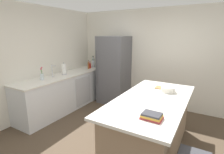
{
  "coord_description": "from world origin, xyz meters",
  "views": [
    {
      "loc": [
        1.2,
        -2.38,
        1.93
      ],
      "look_at": [
        -0.72,
        0.91,
        1.0
      ],
      "focal_mm": 27.91,
      "sensor_mm": 36.0,
      "label": 1
    }
  ],
  "objects_px": {
    "kitchen_island": "(151,125)",
    "flower_vase": "(42,76)",
    "wine_bottle": "(93,63)",
    "paper_towel_roll": "(64,69)",
    "cookbook_stack": "(152,116)",
    "sink_faucet": "(53,71)",
    "hot_sauce_bottle": "(90,66)",
    "mixing_bowl": "(168,89)",
    "refrigerator": "(114,70)",
    "cutting_board": "(164,88)",
    "soda_bottle": "(93,64)",
    "vinegar_bottle": "(89,65)"
  },
  "relations": [
    {
      "from": "sink_faucet",
      "to": "flower_vase",
      "type": "height_order",
      "value": "same"
    },
    {
      "from": "kitchen_island",
      "to": "mixing_bowl",
      "type": "xyz_separation_m",
      "value": [
        0.14,
        0.47,
        0.51
      ]
    },
    {
      "from": "paper_towel_roll",
      "to": "soda_bottle",
      "type": "relative_size",
      "value": 0.94
    },
    {
      "from": "flower_vase",
      "to": "cutting_board",
      "type": "bearing_deg",
      "value": 15.72
    },
    {
      "from": "sink_faucet",
      "to": "mixing_bowl",
      "type": "bearing_deg",
      "value": 4.92
    },
    {
      "from": "mixing_bowl",
      "to": "kitchen_island",
      "type": "bearing_deg",
      "value": -106.9
    },
    {
      "from": "hot_sauce_bottle",
      "to": "sink_faucet",
      "type": "bearing_deg",
      "value": -94.17
    },
    {
      "from": "wine_bottle",
      "to": "vinegar_bottle",
      "type": "bearing_deg",
      "value": -83.89
    },
    {
      "from": "paper_towel_roll",
      "to": "soda_bottle",
      "type": "distance_m",
      "value": 1.14
    },
    {
      "from": "hot_sauce_bottle",
      "to": "mixing_bowl",
      "type": "distance_m",
      "value": 2.83
    },
    {
      "from": "refrigerator",
      "to": "paper_towel_roll",
      "type": "distance_m",
      "value": 1.38
    },
    {
      "from": "refrigerator",
      "to": "sink_faucet",
      "type": "height_order",
      "value": "refrigerator"
    },
    {
      "from": "kitchen_island",
      "to": "cutting_board",
      "type": "relative_size",
      "value": 6.43
    },
    {
      "from": "paper_towel_roll",
      "to": "vinegar_bottle",
      "type": "xyz_separation_m",
      "value": [
        0.07,
        0.93,
        -0.03
      ]
    },
    {
      "from": "soda_bottle",
      "to": "cutting_board",
      "type": "xyz_separation_m",
      "value": [
        2.45,
        -1.07,
        -0.11
      ]
    },
    {
      "from": "sink_faucet",
      "to": "hot_sauce_bottle",
      "type": "relative_size",
      "value": 1.39
    },
    {
      "from": "refrigerator",
      "to": "flower_vase",
      "type": "xyz_separation_m",
      "value": [
        -0.89,
        -1.72,
        0.08
      ]
    },
    {
      "from": "vinegar_bottle",
      "to": "flower_vase",
      "type": "bearing_deg",
      "value": -93.42
    },
    {
      "from": "flower_vase",
      "to": "vinegar_bottle",
      "type": "distance_m",
      "value": 1.59
    },
    {
      "from": "sink_faucet",
      "to": "soda_bottle",
      "type": "relative_size",
      "value": 0.9
    },
    {
      "from": "paper_towel_roll",
      "to": "cutting_board",
      "type": "height_order",
      "value": "paper_towel_roll"
    },
    {
      "from": "wine_bottle",
      "to": "cookbook_stack",
      "type": "distance_m",
      "value": 3.63
    },
    {
      "from": "soda_bottle",
      "to": "kitchen_island",
      "type": "bearing_deg",
      "value": -35.14
    },
    {
      "from": "wine_bottle",
      "to": "kitchen_island",
      "type": "bearing_deg",
      "value": -35.72
    },
    {
      "from": "wine_bottle",
      "to": "soda_bottle",
      "type": "height_order",
      "value": "wine_bottle"
    },
    {
      "from": "kitchen_island",
      "to": "wine_bottle",
      "type": "relative_size",
      "value": 5.96
    },
    {
      "from": "refrigerator",
      "to": "wine_bottle",
      "type": "distance_m",
      "value": 0.85
    },
    {
      "from": "sink_faucet",
      "to": "paper_towel_roll",
      "type": "xyz_separation_m",
      "value": [
        0.05,
        0.33,
        -0.02
      ]
    },
    {
      "from": "refrigerator",
      "to": "hot_sauce_bottle",
      "type": "bearing_deg",
      "value": -177.01
    },
    {
      "from": "refrigerator",
      "to": "wine_bottle",
      "type": "xyz_separation_m",
      "value": [
        -0.83,
        0.14,
        0.13
      ]
    },
    {
      "from": "kitchen_island",
      "to": "flower_vase",
      "type": "height_order",
      "value": "flower_vase"
    },
    {
      "from": "cutting_board",
      "to": "soda_bottle",
      "type": "bearing_deg",
      "value": 156.4
    },
    {
      "from": "soda_bottle",
      "to": "cookbook_stack",
      "type": "distance_m",
      "value": 3.54
    },
    {
      "from": "mixing_bowl",
      "to": "flower_vase",
      "type": "bearing_deg",
      "value": -168.21
    },
    {
      "from": "paper_towel_roll",
      "to": "hot_sauce_bottle",
      "type": "height_order",
      "value": "paper_towel_roll"
    },
    {
      "from": "flower_vase",
      "to": "paper_towel_roll",
      "type": "xyz_separation_m",
      "value": [
        0.03,
        0.66,
        0.03
      ]
    },
    {
      "from": "paper_towel_roll",
      "to": "wine_bottle",
      "type": "height_order",
      "value": "wine_bottle"
    },
    {
      "from": "paper_towel_roll",
      "to": "mixing_bowl",
      "type": "xyz_separation_m",
      "value": [
        2.65,
        -0.1,
        -0.08
      ]
    },
    {
      "from": "soda_bottle",
      "to": "vinegar_bottle",
      "type": "xyz_separation_m",
      "value": [
        -0.02,
        -0.2,
        -0.03
      ]
    },
    {
      "from": "paper_towel_roll",
      "to": "cookbook_stack",
      "type": "distance_m",
      "value": 2.98
    },
    {
      "from": "refrigerator",
      "to": "cutting_board",
      "type": "height_order",
      "value": "refrigerator"
    },
    {
      "from": "cookbook_stack",
      "to": "cutting_board",
      "type": "bearing_deg",
      "value": 97.59
    },
    {
      "from": "flower_vase",
      "to": "hot_sauce_bottle",
      "type": "xyz_separation_m",
      "value": [
        0.08,
        1.68,
        -0.02
      ]
    },
    {
      "from": "mixing_bowl",
      "to": "soda_bottle",
      "type": "bearing_deg",
      "value": 154.25
    },
    {
      "from": "sink_faucet",
      "to": "hot_sauce_bottle",
      "type": "bearing_deg",
      "value": 85.83
    },
    {
      "from": "sink_faucet",
      "to": "vinegar_bottle",
      "type": "height_order",
      "value": "sink_faucet"
    },
    {
      "from": "wine_bottle",
      "to": "cutting_board",
      "type": "distance_m",
      "value": 2.75
    },
    {
      "from": "kitchen_island",
      "to": "cutting_board",
      "type": "xyz_separation_m",
      "value": [
        0.03,
        0.63,
        0.47
      ]
    },
    {
      "from": "wine_bottle",
      "to": "hot_sauce_bottle",
      "type": "bearing_deg",
      "value": -85.46
    },
    {
      "from": "kitchen_island",
      "to": "paper_towel_roll",
      "type": "distance_m",
      "value": 2.63
    }
  ]
}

